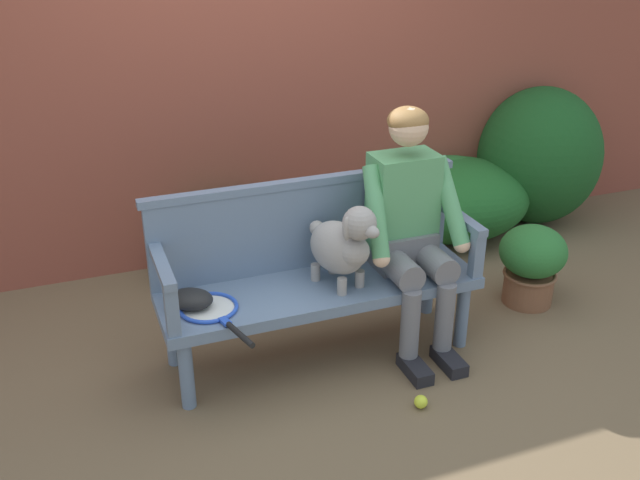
# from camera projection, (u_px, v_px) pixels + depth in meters

# --- Properties ---
(ground_plane) EXTENTS (40.00, 40.00, 0.00)m
(ground_plane) POSITION_uv_depth(u_px,v_px,m) (320.00, 353.00, 3.88)
(ground_plane) COLOR brown
(brick_garden_fence) EXTENTS (8.00, 0.30, 2.69)m
(brick_garden_fence) POSITION_uv_depth(u_px,v_px,m) (238.00, 53.00, 4.56)
(brick_garden_fence) COLOR brown
(brick_garden_fence) RESTS_ON ground
(hedge_bush_mid_right) EXTENTS (0.72, 0.63, 0.57)m
(hedge_bush_mid_right) POSITION_uv_depth(u_px,v_px,m) (450.00, 195.00, 5.21)
(hedge_bush_mid_right) COLOR #286B2D
(hedge_bush_mid_right) RESTS_ON ground
(hedge_bush_far_left) EXTENTS (0.91, 0.89, 1.02)m
(hedge_bush_far_left) POSITION_uv_depth(u_px,v_px,m) (539.00, 156.00, 5.30)
(hedge_bush_far_left) COLOR #194C1E
(hedge_bush_far_left) RESTS_ON ground
(hedge_bush_mid_left) EXTENTS (0.76, 0.64, 0.55)m
(hedge_bush_mid_left) POSITION_uv_depth(u_px,v_px,m) (222.00, 231.00, 4.66)
(hedge_bush_mid_left) COLOR #194C1E
(hedge_bush_mid_left) RESTS_ON ground
(hedge_bush_far_right) EXTENTS (1.12, 0.91, 0.57)m
(hedge_bush_far_right) POSITION_uv_depth(u_px,v_px,m) (454.00, 199.00, 5.14)
(hedge_bush_far_right) COLOR #1E5B23
(hedge_bush_far_right) RESTS_ON ground
(garden_bench) EXTENTS (1.66, 0.50, 0.43)m
(garden_bench) POSITION_uv_depth(u_px,v_px,m) (320.00, 293.00, 3.72)
(garden_bench) COLOR slate
(garden_bench) RESTS_ON ground
(bench_backrest) EXTENTS (1.70, 0.06, 0.50)m
(bench_backrest) POSITION_uv_depth(u_px,v_px,m) (305.00, 222.00, 3.78)
(bench_backrest) COLOR slate
(bench_backrest) RESTS_ON garden_bench
(bench_armrest_left_end) EXTENTS (0.06, 0.50, 0.28)m
(bench_armrest_left_end) POSITION_uv_depth(u_px,v_px,m) (166.00, 283.00, 3.28)
(bench_armrest_left_end) COLOR slate
(bench_armrest_left_end) RESTS_ON garden_bench
(bench_armrest_right_end) EXTENTS (0.06, 0.50, 0.28)m
(bench_armrest_right_end) POSITION_uv_depth(u_px,v_px,m) (466.00, 232.00, 3.79)
(bench_armrest_right_end) COLOR slate
(bench_armrest_right_end) RESTS_ON garden_bench
(person_seated) EXTENTS (0.56, 0.65, 1.30)m
(person_seated) POSITION_uv_depth(u_px,v_px,m) (409.00, 222.00, 3.73)
(person_seated) COLOR black
(person_seated) RESTS_ON ground
(dog_on_bench) EXTENTS (0.33, 0.47, 0.47)m
(dog_on_bench) POSITION_uv_depth(u_px,v_px,m) (343.00, 244.00, 3.58)
(dog_on_bench) COLOR gray
(dog_on_bench) RESTS_ON garden_bench
(tennis_racket) EXTENTS (0.36, 0.58, 0.03)m
(tennis_racket) POSITION_uv_depth(u_px,v_px,m) (211.00, 310.00, 3.44)
(tennis_racket) COLOR blue
(tennis_racket) RESTS_ON garden_bench
(baseball_glove) EXTENTS (0.28, 0.26, 0.09)m
(baseball_glove) POSITION_uv_depth(u_px,v_px,m) (191.00, 300.00, 3.46)
(baseball_glove) COLOR black
(baseball_glove) RESTS_ON garden_bench
(tennis_ball) EXTENTS (0.07, 0.07, 0.07)m
(tennis_ball) POSITION_uv_depth(u_px,v_px,m) (421.00, 402.00, 3.46)
(tennis_ball) COLOR #CCDB33
(tennis_ball) RESTS_ON ground
(potted_plant) EXTENTS (0.40, 0.40, 0.50)m
(potted_plant) POSITION_uv_depth(u_px,v_px,m) (532.00, 261.00, 4.27)
(potted_plant) COLOR brown
(potted_plant) RESTS_ON ground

